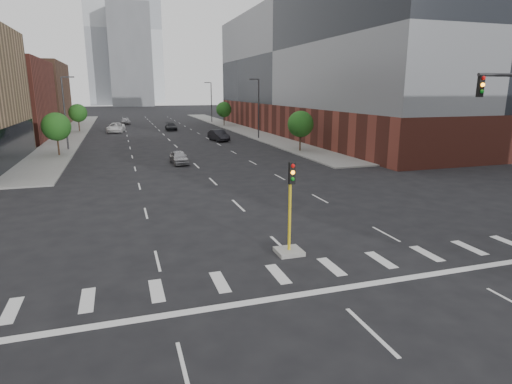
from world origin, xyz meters
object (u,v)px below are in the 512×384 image
median_traffic_signal (290,234)px  car_deep_right (171,127)px  car_distant (126,121)px  car_far_left (116,128)px  car_near_left (179,157)px  car_mid_right (218,135)px

median_traffic_signal → car_deep_right: (2.15, 64.30, -0.28)m
car_deep_right → car_distant: (-7.83, 17.27, 0.08)m
car_deep_right → car_far_left: bearing=-175.0°
car_far_left → car_deep_right: size_ratio=1.26×
median_traffic_signal → car_distant: size_ratio=0.96×
median_traffic_signal → car_near_left: bearing=93.2°
car_mid_right → car_distant: bearing=99.5°
car_deep_right → car_distant: size_ratio=1.05×
car_near_left → car_distant: 55.08m
car_far_left → car_mid_right: bearing=-45.5°
car_mid_right → car_deep_right: 19.72m
car_deep_right → car_distant: 18.96m
median_traffic_signal → car_far_left: size_ratio=0.73×
car_near_left → car_far_left: 37.54m
car_deep_right → car_distant: bearing=115.8°
car_mid_right → car_distant: car_mid_right is taller
car_mid_right → car_deep_right: car_mid_right is taller
car_near_left → car_deep_right: size_ratio=0.83×
car_far_left → car_deep_right: car_far_left is taller
car_near_left → car_distant: size_ratio=0.87×
median_traffic_signal → car_far_left: (-7.72, 63.67, -0.14)m
median_traffic_signal → car_deep_right: 64.33m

